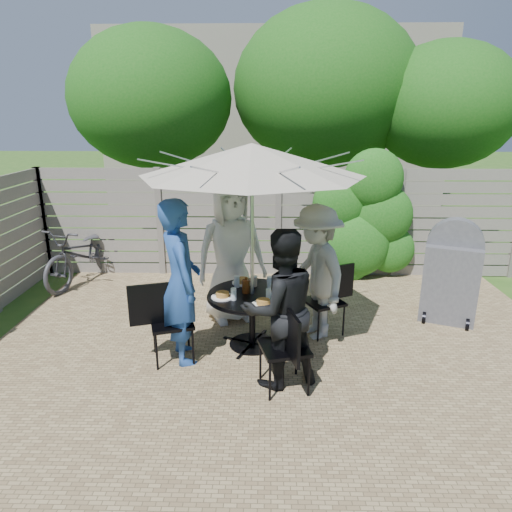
{
  "coord_description": "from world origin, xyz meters",
  "views": [
    {
      "loc": [
        -0.19,
        -4.5,
        2.69
      ],
      "look_at": [
        -0.32,
        0.64,
        1.08
      ],
      "focal_mm": 32.0,
      "sensor_mm": 36.0,
      "label": 1
    }
  ],
  "objects_px": {
    "bicycle": "(84,254)",
    "glass_left": "(234,294)",
    "bbq_grill": "(451,275)",
    "chair_back": "(229,297)",
    "plate_left": "(223,296)",
    "person_front": "(280,309)",
    "glass_right": "(270,282)",
    "glass_front": "(269,295)",
    "plate_right": "(281,288)",
    "person_left": "(181,282)",
    "chair_front": "(284,364)",
    "umbrella": "(252,160)",
    "glass_back": "(237,282)",
    "chair_left": "(171,337)",
    "syrup_jug": "(246,286)",
    "coffee_cup": "(254,281)",
    "chair_right": "(324,314)",
    "person_right": "(316,273)",
    "patio_table": "(252,310)",
    "plate_back": "(242,281)",
    "plate_front": "(263,303)",
    "person_back": "(231,253)"
  },
  "relations": [
    {
      "from": "patio_table",
      "to": "bbq_grill",
      "type": "xyz_separation_m",
      "value": [
        2.62,
        0.82,
        0.17
      ]
    },
    {
      "from": "bicycle",
      "to": "person_left",
      "type": "bearing_deg",
      "value": -33.99
    },
    {
      "from": "plate_right",
      "to": "glass_left",
      "type": "xyz_separation_m",
      "value": [
        -0.54,
        -0.32,
        0.05
      ]
    },
    {
      "from": "chair_back",
      "to": "plate_back",
      "type": "height_order",
      "value": "chair_back"
    },
    {
      "from": "plate_front",
      "to": "bicycle",
      "type": "xyz_separation_m",
      "value": [
        -2.98,
        2.49,
        -0.22
      ]
    },
    {
      "from": "plate_front",
      "to": "bicycle",
      "type": "distance_m",
      "value": 3.89
    },
    {
      "from": "person_left",
      "to": "glass_back",
      "type": "height_order",
      "value": "person_left"
    },
    {
      "from": "plate_left",
      "to": "chair_left",
      "type": "bearing_deg",
      "value": -158.68
    },
    {
      "from": "patio_table",
      "to": "person_right",
      "type": "bearing_deg",
      "value": 21.43
    },
    {
      "from": "glass_right",
      "to": "glass_front",
      "type": "bearing_deg",
      "value": -91.57
    },
    {
      "from": "umbrella",
      "to": "person_right",
      "type": "xyz_separation_m",
      "value": [
        0.77,
        0.3,
        -1.38
      ]
    },
    {
      "from": "chair_left",
      "to": "bicycle",
      "type": "xyz_separation_m",
      "value": [
        -1.94,
        2.51,
        0.2
      ]
    },
    {
      "from": "glass_left",
      "to": "bicycle",
      "type": "bearing_deg",
      "value": 138.33
    },
    {
      "from": "plate_back",
      "to": "plate_right",
      "type": "bearing_deg",
      "value": -23.57
    },
    {
      "from": "person_right",
      "to": "chair_left",
      "type": "bearing_deg",
      "value": -90.04
    },
    {
      "from": "chair_back",
      "to": "coffee_cup",
      "type": "bearing_deg",
      "value": 14.8
    },
    {
      "from": "person_front",
      "to": "glass_left",
      "type": "distance_m",
      "value": 0.77
    },
    {
      "from": "chair_back",
      "to": "plate_right",
      "type": "bearing_deg",
      "value": 27.66
    },
    {
      "from": "person_back",
      "to": "syrup_jug",
      "type": "height_order",
      "value": "person_back"
    },
    {
      "from": "chair_right",
      "to": "person_right",
      "type": "bearing_deg",
      "value": -4.23
    },
    {
      "from": "glass_back",
      "to": "chair_back",
      "type": "bearing_deg",
      "value": 102.82
    },
    {
      "from": "syrup_jug",
      "to": "coffee_cup",
      "type": "height_order",
      "value": "syrup_jug"
    },
    {
      "from": "patio_table",
      "to": "chair_front",
      "type": "distance_m",
      "value": 0.98
    },
    {
      "from": "plate_left",
      "to": "coffee_cup",
      "type": "height_order",
      "value": "coffee_cup"
    },
    {
      "from": "chair_left",
      "to": "syrup_jug",
      "type": "distance_m",
      "value": 1.03
    },
    {
      "from": "bbq_grill",
      "to": "chair_back",
      "type": "bearing_deg",
      "value": -159.73
    },
    {
      "from": "patio_table",
      "to": "plate_left",
      "type": "distance_m",
      "value": 0.43
    },
    {
      "from": "chair_back",
      "to": "syrup_jug",
      "type": "bearing_deg",
      "value": 3.41
    },
    {
      "from": "person_front",
      "to": "plate_left",
      "type": "height_order",
      "value": "person_front"
    },
    {
      "from": "person_front",
      "to": "glass_front",
      "type": "distance_m",
      "value": 0.59
    },
    {
      "from": "plate_back",
      "to": "person_front",
      "type": "bearing_deg",
      "value": -68.57
    },
    {
      "from": "umbrella",
      "to": "glass_back",
      "type": "relative_size",
      "value": 22.85
    },
    {
      "from": "chair_left",
      "to": "glass_back",
      "type": "distance_m",
      "value": 1.01
    },
    {
      "from": "plate_right",
      "to": "bicycle",
      "type": "xyz_separation_m",
      "value": [
        -3.18,
        2.03,
        -0.22
      ]
    },
    {
      "from": "plate_left",
      "to": "person_front",
      "type": "bearing_deg",
      "value": -45.12
    },
    {
      "from": "person_left",
      "to": "chair_front",
      "type": "bearing_deg",
      "value": -139.39
    },
    {
      "from": "person_back",
      "to": "bicycle",
      "type": "distance_m",
      "value": 2.93
    },
    {
      "from": "umbrella",
      "to": "chair_right",
      "type": "xyz_separation_m",
      "value": [
        0.9,
        0.35,
        -1.95
      ]
    },
    {
      "from": "plate_front",
      "to": "coffee_cup",
      "type": "bearing_deg",
      "value": 101.65
    },
    {
      "from": "chair_back",
      "to": "bicycle",
      "type": "relative_size",
      "value": 0.46
    },
    {
      "from": "syrup_jug",
      "to": "chair_front",
      "type": "bearing_deg",
      "value": -65.3
    },
    {
      "from": "umbrella",
      "to": "glass_back",
      "type": "height_order",
      "value": "umbrella"
    },
    {
      "from": "patio_table",
      "to": "person_right",
      "type": "distance_m",
      "value": 0.91
    },
    {
      "from": "person_front",
      "to": "glass_right",
      "type": "relative_size",
      "value": 11.87
    },
    {
      "from": "bicycle",
      "to": "glass_left",
      "type": "bearing_deg",
      "value": -25.75
    },
    {
      "from": "person_back",
      "to": "chair_left",
      "type": "height_order",
      "value": "person_back"
    },
    {
      "from": "person_back",
      "to": "syrup_jug",
      "type": "distance_m",
      "value": 0.8
    },
    {
      "from": "chair_front",
      "to": "plate_back",
      "type": "relative_size",
      "value": 3.64
    },
    {
      "from": "chair_left",
      "to": "plate_right",
      "type": "relative_size",
      "value": 3.64
    },
    {
      "from": "patio_table",
      "to": "plate_front",
      "type": "bearing_deg",
      "value": -68.57
    }
  ]
}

